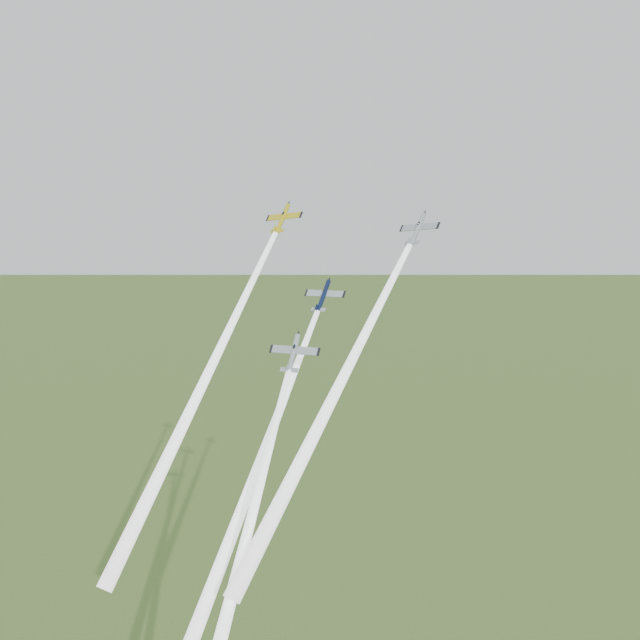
# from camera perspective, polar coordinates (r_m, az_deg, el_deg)

# --- Properties ---
(plane_yellow) EXTENTS (9.23, 6.80, 7.92)m
(plane_yellow) POSITION_cam_1_polar(r_m,az_deg,el_deg) (150.05, -2.68, 7.24)
(plane_yellow) COLOR gold
(smoke_trail_yellow) EXTENTS (6.31, 45.09, 53.60)m
(smoke_trail_yellow) POSITION_cam_1_polar(r_m,az_deg,el_deg) (136.66, -8.66, -5.21)
(smoke_trail_yellow) COLOR white
(plane_navy) EXTENTS (9.07, 7.25, 7.19)m
(plane_navy) POSITION_cam_1_polar(r_m,az_deg,el_deg) (140.55, 0.25, 1.74)
(plane_navy) COLOR #0C1536
(smoke_trail_navy) EXTENTS (9.80, 44.27, 52.89)m
(smoke_trail_navy) POSITION_cam_1_polar(r_m,az_deg,el_deg) (128.83, -5.09, -12.01)
(smoke_trail_navy) COLOR white
(plane_silver_right) EXTENTS (8.06, 6.38, 7.42)m
(plane_silver_right) POSITION_cam_1_polar(r_m,az_deg,el_deg) (130.76, 6.97, 6.44)
(plane_silver_right) COLOR #A2AAAF
(smoke_trail_silver_right) EXTENTS (5.41, 40.20, 47.67)m
(smoke_trail_silver_right) POSITION_cam_1_polar(r_m,az_deg,el_deg) (119.04, 0.55, -6.28)
(smoke_trail_silver_right) COLOR white
(plane_silver_low) EXTENTS (10.34, 9.07, 7.46)m
(plane_silver_low) POSITION_cam_1_polar(r_m,az_deg,el_deg) (129.19, -1.90, -2.36)
(plane_silver_low) COLOR #A1A8AF
(smoke_trail_silver_low) EXTENTS (17.91, 41.96, 52.21)m
(smoke_trail_silver_low) POSITION_cam_1_polar(r_m,az_deg,el_deg) (118.68, -6.01, -17.84)
(smoke_trail_silver_low) COLOR white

